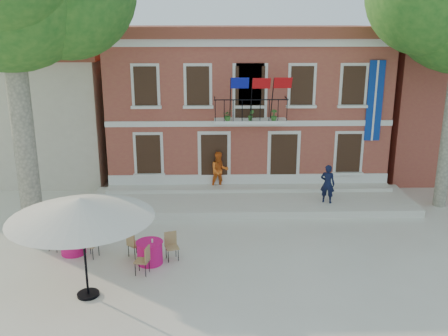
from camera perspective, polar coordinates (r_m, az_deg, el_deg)
ground at (r=17.87m, az=-2.26°, el=-9.22°), size 90.00×90.00×0.00m
main_building at (r=26.45m, az=2.30°, el=7.83°), size 13.50×9.59×7.50m
neighbor_west at (r=29.17m, az=-21.18°, el=6.43°), size 9.40×9.40×6.40m
terrace at (r=21.93m, az=3.12°, el=-3.82°), size 14.00×3.40×0.30m
patio_umbrella at (r=14.46m, az=-16.05°, el=-4.46°), size 4.09×4.09×3.04m
pedestrian_navy at (r=21.53m, az=11.75°, el=-1.77°), size 0.71×0.61×1.66m
pedestrian_orange at (r=22.77m, az=-0.52°, el=-0.30°), size 0.96×0.82×1.75m
cafe_table_0 at (r=18.12m, az=-16.88°, el=-8.12°), size 1.93×1.13×0.95m
cafe_table_1 at (r=16.88m, az=-8.48°, el=-9.39°), size 1.83×1.79×0.95m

